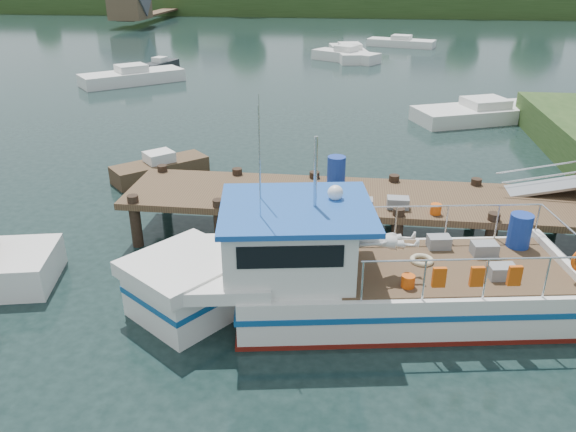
# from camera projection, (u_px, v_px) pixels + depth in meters

# --- Properties ---
(ground_plane) EXTENTS (160.00, 160.00, 0.00)m
(ground_plane) POSITION_uv_depth(u_px,v_px,m) (326.00, 236.00, 17.20)
(ground_plane) COLOR black
(dock) EXTENTS (16.60, 3.00, 4.78)m
(dock) POSITION_uv_depth(u_px,v_px,m) (563.00, 177.00, 15.55)
(dock) COLOR #493522
(dock) RESTS_ON ground
(lobster_boat) EXTENTS (10.85, 4.57, 5.16)m
(lobster_boat) POSITION_uv_depth(u_px,v_px,m) (344.00, 276.00, 13.18)
(lobster_boat) COLOR silver
(lobster_boat) RESTS_ON ground
(moored_rowboat) EXTENTS (3.48, 3.40, 1.06)m
(moored_rowboat) POSITION_uv_depth(u_px,v_px,m) (160.00, 168.00, 21.64)
(moored_rowboat) COLOR #493522
(moored_rowboat) RESTS_ON ground
(moored_far) EXTENTS (6.77, 3.93, 1.09)m
(moored_far) POSITION_uv_depth(u_px,v_px,m) (401.00, 42.00, 54.92)
(moored_far) COLOR silver
(moored_far) RESTS_ON ground
(moored_a) EXTENTS (6.71, 6.24, 1.26)m
(moored_a) POSITION_uv_depth(u_px,v_px,m) (132.00, 76.00, 38.40)
(moored_a) COLOR silver
(moored_a) RESTS_ON ground
(moored_b) EXTENTS (5.91, 4.69, 1.27)m
(moored_b) POSITION_uv_depth(u_px,v_px,m) (346.00, 55.00, 46.89)
(moored_b) COLOR silver
(moored_b) RESTS_ON ground
(moored_c) EXTENTS (7.80, 5.17, 1.17)m
(moored_c) POSITION_uv_depth(u_px,v_px,m) (484.00, 112.00, 29.47)
(moored_c) COLOR silver
(moored_c) RESTS_ON ground
(moored_d) EXTENTS (3.98, 7.81, 1.27)m
(moored_d) POSITION_uv_depth(u_px,v_px,m) (350.00, 53.00, 48.35)
(moored_d) COLOR silver
(moored_d) RESTS_ON ground
(moored_e) EXTENTS (2.12, 3.73, 0.98)m
(moored_e) POSITION_uv_depth(u_px,v_px,m) (160.00, 65.00, 43.17)
(moored_e) COLOR black
(moored_e) RESTS_ON ground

